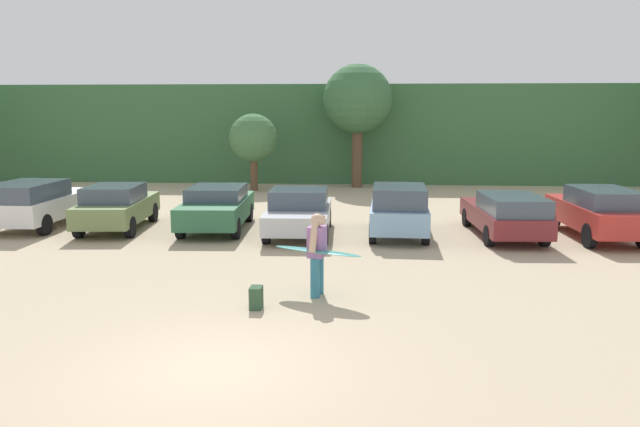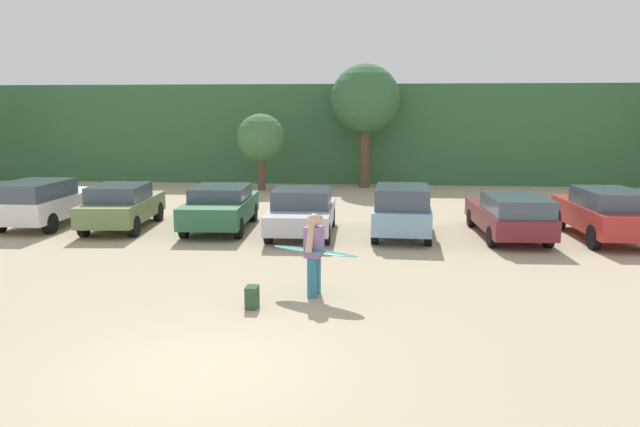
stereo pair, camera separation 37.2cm
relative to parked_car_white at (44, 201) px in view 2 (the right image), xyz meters
The scene contains 14 objects.
ground_plane 13.87m from the parked_car_white, 51.40° to the right, with size 120.00×120.00×0.00m, color tan.
hillside_ridge 20.76m from the parked_car_white, 65.31° to the left, with size 108.00×12.00×5.28m, color #38663D.
tree_center_right 11.58m from the parked_car_white, 60.72° to the left, with size 2.35×2.35×3.76m.
tree_left 16.15m from the parked_car_white, 47.40° to the left, with size 3.48×3.48×6.23m.
parked_car_white is the anchor object (origin of this frame).
parked_car_olive_green 2.83m from the parked_car_white, ahead, with size 2.11×4.33×1.51m.
parked_car_forest_green 6.13m from the parked_car_white, ahead, with size 2.11×4.50×1.44m.
parked_car_silver 8.96m from the parked_car_white, ahead, with size 2.02×4.24×1.47m.
parked_car_sky_blue 12.11m from the parked_car_white, ahead, with size 1.91×3.97×1.64m.
parked_car_maroon 15.42m from the parked_car_white, ahead, with size 1.97×4.77×1.42m.
parked_car_red 18.23m from the parked_car_white, ahead, with size 1.89×4.55×1.60m.
person_adult 12.19m from the parked_car_white, 34.92° to the right, with size 0.41×0.93×1.79m.
surfboard_teal 12.23m from the parked_car_white, 35.11° to the right, with size 2.11×1.39×0.15m.
backpack_dropped 11.89m from the parked_car_white, 41.91° to the right, with size 0.24×0.34×0.45m.
Camera 2 is at (2.66, -8.64, 3.94)m, focal length 34.01 mm.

